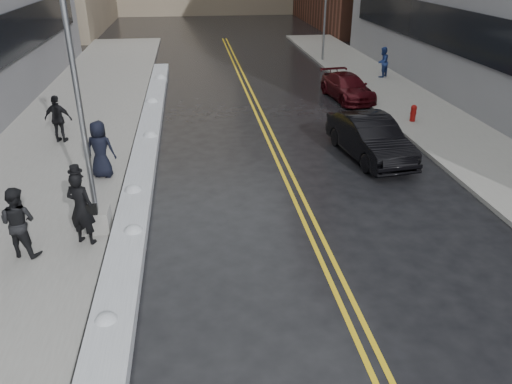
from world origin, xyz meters
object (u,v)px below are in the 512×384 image
object	(u,v)px
pedestrian_c	(100,149)
pedestrian_d	(58,119)
fire_hydrant	(413,112)
car_black	(370,138)
lamppost	(86,147)
car_maroon	(347,87)
pedestrian_b	(18,222)
pedestrian_east	(383,62)
traffic_signal	(325,10)
pedestrian_fedora	(81,208)

from	to	relation	value
pedestrian_c	pedestrian_d	xyz separation A→B (m)	(-2.11, 3.68, -0.03)
fire_hydrant	car_black	bearing A→B (deg)	-132.41
lamppost	car_maroon	bearing A→B (deg)	49.39
pedestrian_c	car_black	world-z (taller)	pedestrian_c
pedestrian_b	pedestrian_c	world-z (taller)	pedestrian_c
lamppost	pedestrian_east	size ratio (longest dim) A/B	4.39
traffic_signal	car_black	distance (m)	17.93
fire_hydrant	pedestrian_fedora	distance (m)	15.20
pedestrian_fedora	pedestrian_east	size ratio (longest dim) A/B	1.14
pedestrian_fedora	pedestrian_b	size ratio (longest dim) A/B	1.09
pedestrian_d	traffic_signal	bearing A→B (deg)	-121.93
fire_hydrant	pedestrian_east	xyz separation A→B (m)	(1.65, 8.40, 0.47)
pedestrian_east	pedestrian_d	bearing A→B (deg)	-12.96
pedestrian_b	fire_hydrant	bearing A→B (deg)	-129.21
pedestrian_east	car_black	xyz separation A→B (m)	(-4.87, -11.92, -0.25)
fire_hydrant	pedestrian_east	size ratio (longest dim) A/B	0.42
pedestrian_d	car_black	world-z (taller)	pedestrian_d
fire_hydrant	pedestrian_c	world-z (taller)	pedestrian_c
pedestrian_east	car_black	size ratio (longest dim) A/B	0.37
car_black	pedestrian_d	bearing A→B (deg)	159.29
lamppost	pedestrian_fedora	world-z (taller)	lamppost
fire_hydrant	pedestrian_east	world-z (taller)	pedestrian_east
fire_hydrant	pedestrian_east	distance (m)	8.57
pedestrian_b	pedestrian_d	distance (m)	8.32
traffic_signal	pedestrian_d	size ratio (longest dim) A/B	3.25
lamppost	car_black	bearing A→B (deg)	26.23
pedestrian_d	car_maroon	xyz separation A→B (m)	(13.12, 5.13, -0.45)
lamppost	pedestrian_d	world-z (taller)	lamppost
pedestrian_c	car_maroon	xyz separation A→B (m)	(11.01, 8.81, -0.49)
pedestrian_b	pedestrian_east	distance (m)	23.35
pedestrian_c	lamppost	bearing A→B (deg)	109.05
pedestrian_fedora	pedestrian_c	size ratio (longest dim) A/B	1.03
pedestrian_c	car_maroon	distance (m)	14.10
lamppost	pedestrian_b	world-z (taller)	lamppost
pedestrian_east	car_black	distance (m)	12.88
fire_hydrant	pedestrian_fedora	bearing A→B (deg)	-145.50
fire_hydrant	car_black	distance (m)	4.78
pedestrian_d	pedestrian_b	bearing A→B (deg)	108.10
traffic_signal	pedestrian_b	world-z (taller)	traffic_signal
pedestrian_c	pedestrian_east	bearing A→B (deg)	-124.95
lamppost	pedestrian_d	bearing A→B (deg)	108.79
traffic_signal	pedestrian_d	distance (m)	20.64
pedestrian_c	pedestrian_fedora	bearing A→B (deg)	105.33
pedestrian_fedora	pedestrian_east	distance (m)	22.13
traffic_signal	pedestrian_c	bearing A→B (deg)	-123.48
pedestrian_d	car_maroon	distance (m)	14.10
pedestrian_b	pedestrian_east	world-z (taller)	pedestrian_b
traffic_signal	pedestrian_d	xyz separation A→B (m)	(-14.28, -14.71, -2.33)
lamppost	pedestrian_b	bearing A→B (deg)	-148.53
lamppost	pedestrian_fedora	size ratio (longest dim) A/B	3.86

